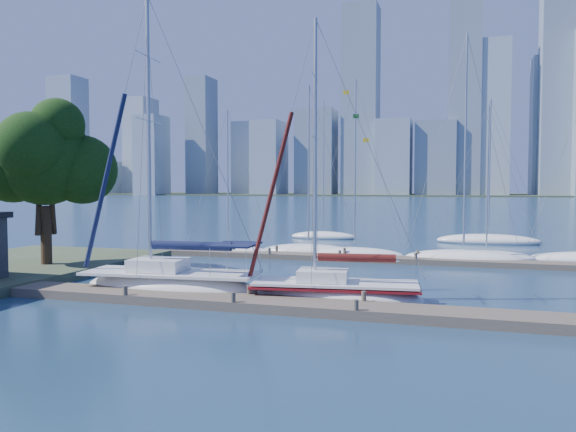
% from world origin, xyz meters
% --- Properties ---
extents(ground, '(700.00, 700.00, 0.00)m').
position_xyz_m(ground, '(0.00, 0.00, 0.00)').
color(ground, navy).
rests_on(ground, ground).
extents(near_dock, '(26.00, 2.00, 0.40)m').
position_xyz_m(near_dock, '(0.00, 0.00, 0.20)').
color(near_dock, '#50453A').
rests_on(near_dock, ground).
extents(far_dock, '(30.00, 1.80, 0.36)m').
position_xyz_m(far_dock, '(2.00, 16.00, 0.18)').
color(far_dock, '#50453A').
rests_on(far_dock, ground).
extents(far_shore, '(800.00, 100.00, 1.50)m').
position_xyz_m(far_shore, '(0.00, 320.00, 0.00)').
color(far_shore, '#38472D').
rests_on(far_shore, ground).
extents(tree, '(7.55, 6.89, 10.08)m').
position_xyz_m(tree, '(-14.52, 5.54, 6.80)').
color(tree, '#322316').
rests_on(tree, ground).
extents(sailboat_navy, '(9.13, 3.67, 14.60)m').
position_xyz_m(sailboat_navy, '(-4.32, 1.84, 1.11)').
color(sailboat_navy, white).
rests_on(sailboat_navy, ground).
extents(sailboat_maroon, '(7.94, 3.46, 12.83)m').
position_xyz_m(sailboat_maroon, '(3.51, 2.18, 1.06)').
color(sailboat_maroon, white).
rests_on(sailboat_maroon, ground).
extents(bg_boat_0, '(7.16, 2.56, 10.99)m').
position_xyz_m(bg_boat_0, '(-7.86, 16.93, 0.23)').
color(bg_boat_0, white).
rests_on(bg_boat_0, ground).
extents(bg_boat_1, '(7.22, 2.56, 12.87)m').
position_xyz_m(bg_boat_1, '(-2.00, 18.29, 0.28)').
color(bg_boat_1, white).
rests_on(bg_boat_1, ground).
extents(bg_boat_2, '(7.39, 3.93, 12.91)m').
position_xyz_m(bg_boat_2, '(1.54, 17.78, 0.26)').
color(bg_boat_2, white).
rests_on(bg_boat_2, ground).
extents(bg_boat_3, '(8.09, 5.51, 15.44)m').
position_xyz_m(bg_boat_3, '(8.96, 17.29, 0.31)').
color(bg_boat_3, white).
rests_on(bg_boat_3, ground).
extents(bg_boat_4, '(6.80, 3.34, 10.86)m').
position_xyz_m(bg_boat_4, '(10.46, 18.95, 0.23)').
color(bg_boat_4, white).
rests_on(bg_boat_4, ground).
extents(bg_boat_6, '(6.67, 3.16, 13.64)m').
position_xyz_m(bg_boat_6, '(-4.02, 31.35, 0.27)').
color(bg_boat_6, white).
rests_on(bg_boat_6, ground).
extents(bg_boat_7, '(8.99, 2.97, 13.14)m').
position_xyz_m(bg_boat_7, '(11.11, 31.05, 0.28)').
color(bg_boat_7, white).
rests_on(bg_boat_7, ground).
extents(skyline, '(502.84, 51.31, 107.60)m').
position_xyz_m(skyline, '(21.21, 290.39, 35.37)').
color(skyline, gray).
rests_on(skyline, ground).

